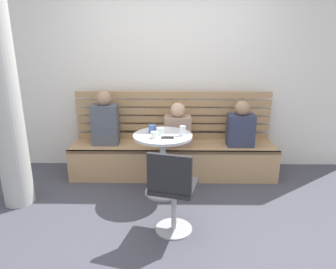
{
  "coord_description": "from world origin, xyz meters",
  "views": [
    {
      "loc": [
        -0.02,
        -2.7,
        1.81
      ],
      "look_at": [
        -0.06,
        0.66,
        0.75
      ],
      "focal_mm": 33.27,
      "sensor_mm": 36.0,
      "label": 1
    }
  ],
  "objects": [
    {
      "name": "ground",
      "position": [
        0.0,
        0.0,
        0.0
      ],
      "size": [
        8.0,
        8.0,
        0.0
      ],
      "primitive_type": "plane",
      "color": "#42424C"
    },
    {
      "name": "back_wall",
      "position": [
        0.0,
        1.64,
        1.45
      ],
      "size": [
        5.2,
        0.1,
        2.9
      ],
      "primitive_type": "cube",
      "color": "silver",
      "rests_on": "ground"
    },
    {
      "name": "concrete_pillar",
      "position": [
        -1.75,
        0.45,
        1.4
      ],
      "size": [
        0.32,
        0.32,
        2.8
      ],
      "primitive_type": "cylinder",
      "color": "#B2B2AD",
      "rests_on": "ground"
    },
    {
      "name": "booth_bench",
      "position": [
        0.0,
        1.2,
        0.22
      ],
      "size": [
        2.7,
        0.52,
        0.44
      ],
      "color": "tan",
      "rests_on": "ground"
    },
    {
      "name": "booth_backrest",
      "position": [
        0.0,
        1.44,
        0.78
      ],
      "size": [
        2.65,
        0.04,
        0.67
      ],
      "color": "#A68157",
      "rests_on": "booth_bench"
    },
    {
      "name": "cafe_table",
      "position": [
        -0.12,
        0.69,
        0.52
      ],
      "size": [
        0.68,
        0.68,
        0.74
      ],
      "color": "#ADADB2",
      "rests_on": "ground"
    },
    {
      "name": "white_chair",
      "position": [
        -0.01,
        -0.12,
        0.46
      ],
      "size": [
        0.49,
        0.49,
        0.85
      ],
      "color": "#ADADB2",
      "rests_on": "ground"
    },
    {
      "name": "person_adult",
      "position": [
        -0.89,
        1.23,
        0.76
      ],
      "size": [
        0.34,
        0.22,
        0.71
      ],
      "color": "#4C515B",
      "rests_on": "booth_bench"
    },
    {
      "name": "person_child_left",
      "position": [
        0.06,
        1.17,
        0.69
      ],
      "size": [
        0.34,
        0.22,
        0.57
      ],
      "color": "#9E7F6B",
      "rests_on": "booth_bench"
    },
    {
      "name": "person_child_middle",
      "position": [
        0.87,
        1.18,
        0.7
      ],
      "size": [
        0.34,
        0.22,
        0.6
      ],
      "color": "#333851",
      "rests_on": "booth_bench"
    },
    {
      "name": "cup_mug_blue",
      "position": [
        -0.24,
        0.76,
        0.79
      ],
      "size": [
        0.08,
        0.08,
        0.09
      ],
      "primitive_type": "cylinder",
      "color": "#3D5B9E",
      "rests_on": "cafe_table"
    },
    {
      "name": "cup_glass_short",
      "position": [
        -0.15,
        0.69,
        0.78
      ],
      "size": [
        0.08,
        0.08,
        0.08
      ],
      "primitive_type": "cylinder",
      "color": "silver",
      "rests_on": "cafe_table"
    },
    {
      "name": "cup_water_clear",
      "position": [
        0.1,
        0.66,
        0.8
      ],
      "size": [
        0.07,
        0.07,
        0.11
      ],
      "primitive_type": "cylinder",
      "color": "white",
      "rests_on": "cafe_table"
    },
    {
      "name": "cup_ceramic_white",
      "position": [
        -0.21,
        0.56,
        0.78
      ],
      "size": [
        0.08,
        0.08,
        0.07
      ],
      "primitive_type": "cylinder",
      "color": "white",
      "rests_on": "cafe_table"
    },
    {
      "name": "plate_small",
      "position": [
        -0.11,
        0.89,
        0.75
      ],
      "size": [
        0.17,
        0.17,
        0.01
      ],
      "primitive_type": "cylinder",
      "color": "white",
      "rests_on": "cafe_table"
    },
    {
      "name": "phone_on_table",
      "position": [
        -0.07,
        0.57,
        0.74
      ],
      "size": [
        0.14,
        0.07,
        0.01
      ],
      "primitive_type": "cube",
      "rotation": [
        0.0,
        0.0,
        1.57
      ],
      "color": "black",
      "rests_on": "cafe_table"
    }
  ]
}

